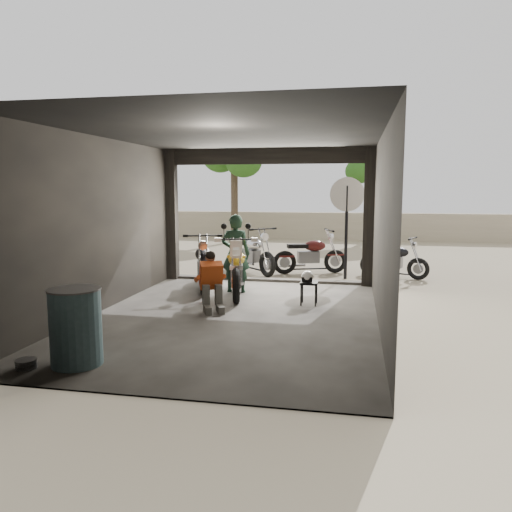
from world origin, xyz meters
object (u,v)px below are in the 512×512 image
at_px(sign_post, 347,210).
at_px(stool, 309,286).
at_px(outside_bike_b, 310,252).
at_px(main_bike, 237,265).
at_px(outside_bike_a, 252,250).
at_px(oil_drum, 76,328).
at_px(helmet, 307,276).
at_px(mechanic, 212,283).
at_px(outside_bike_c, 394,257).
at_px(rider, 236,254).
at_px(left_bike, 203,260).

bearing_deg(sign_post, stool, -109.43).
bearing_deg(outside_bike_b, sign_post, -142.58).
bearing_deg(outside_bike_b, main_bike, 137.83).
bearing_deg(stool, outside_bike_b, 94.68).
bearing_deg(outside_bike_a, oil_drum, -140.47).
relative_size(main_bike, outside_bike_b, 1.12).
xyz_separation_m(helmet, oil_drum, (-2.59, -3.92, -0.08)).
bearing_deg(main_bike, mechanic, -108.00).
relative_size(outside_bike_a, outside_bike_b, 1.06).
xyz_separation_m(outside_bike_a, outside_bike_b, (1.55, 0.23, -0.03)).
distance_m(outside_bike_b, sign_post, 1.60).
xyz_separation_m(outside_bike_c, oil_drum, (-4.47, -7.42, -0.03)).
bearing_deg(sign_post, rider, -144.53).
bearing_deg(helmet, mechanic, -170.54).
xyz_separation_m(rider, mechanic, (-0.03, -1.73, -0.32)).
xyz_separation_m(main_bike, stool, (1.59, -0.57, -0.26)).
distance_m(outside_bike_c, stool, 3.94).
height_order(left_bike, stool, left_bike).
relative_size(outside_bike_c, oil_drum, 1.55).
xyz_separation_m(main_bike, left_bike, (-0.93, 0.64, -0.01)).
xyz_separation_m(main_bike, oil_drum, (-1.04, -4.51, -0.15)).
bearing_deg(mechanic, left_bike, 86.89).
bearing_deg(stool, rider, 152.13).
bearing_deg(oil_drum, stool, 56.30).
bearing_deg(outside_bike_b, left_bike, 118.31).
relative_size(outside_bike_a, sign_post, 0.73).
bearing_deg(sign_post, outside_bike_c, 11.53).
height_order(outside_bike_c, helmet, outside_bike_c).
distance_m(helmet, sign_post, 3.36).
bearing_deg(left_bike, rider, -38.18).
bearing_deg(main_bike, left_bike, 132.44).
bearing_deg(outside_bike_a, outside_bike_b, -35.94).
relative_size(main_bike, mechanic, 1.83).
bearing_deg(main_bike, outside_bike_c, 27.34).
bearing_deg(left_bike, oil_drum, -107.91).
height_order(left_bike, mechanic, left_bike).
height_order(outside_bike_a, rider, rider).
xyz_separation_m(main_bike, helmet, (1.55, -0.59, -0.08)).
relative_size(main_bike, sign_post, 0.77).
height_order(left_bike, outside_bike_a, left_bike).
distance_m(left_bike, sign_post, 3.81).
xyz_separation_m(rider, sign_post, (2.32, 2.17, 0.87)).
bearing_deg(outside_bike_c, sign_post, 130.43).
bearing_deg(rider, outside_bike_c, -146.41).
xyz_separation_m(outside_bike_a, outside_bike_c, (3.70, 0.04, -0.10)).
height_order(mechanic, helmet, mechanic).
bearing_deg(outside_bike_a, main_bike, -129.21).
distance_m(stool, helmet, 0.19).
height_order(outside_bike_b, helmet, outside_bike_b).
height_order(outside_bike_a, helmet, outside_bike_a).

